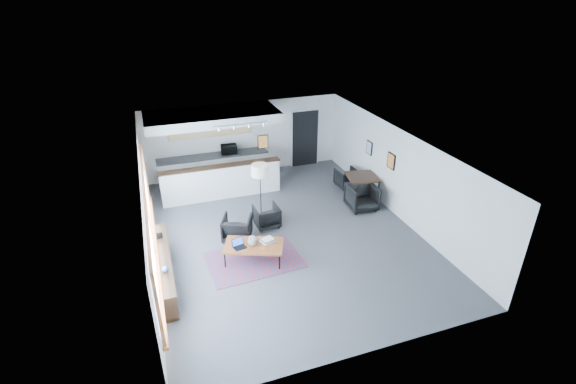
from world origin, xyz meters
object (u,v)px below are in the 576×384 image
object	(u,v)px
dining_chair_near	(362,198)
dining_table	(362,178)
ceramic_pot	(253,240)
book_stack	(268,240)
microwave	(229,148)
floor_lamp	(260,172)
armchair_right	(267,215)
laptop	(239,245)
dining_chair_far	(347,179)
armchair_left	(237,227)
coffee_table	(254,246)

from	to	relation	value
dining_chair_near	dining_table	bearing A→B (deg)	67.00
ceramic_pot	book_stack	xyz separation A→B (m)	(0.38, 0.02, -0.08)
ceramic_pot	microwave	xyz separation A→B (m)	(0.52, 5.11, 0.51)
floor_lamp	armchair_right	bearing A→B (deg)	-85.07
laptop	dining_chair_far	world-z (taller)	laptop
dining_chair_near	floor_lamp	bearing A→B (deg)	175.41
laptop	ceramic_pot	distance (m)	0.36
floor_lamp	microwave	xyz separation A→B (m)	(-0.24, 3.17, -0.39)
armchair_left	dining_chair_near	distance (m)	4.02
floor_lamp	dining_chair_near	world-z (taller)	floor_lamp
armchair_right	dining_table	bearing A→B (deg)	-171.78
armchair_left	armchair_right	xyz separation A→B (m)	(0.95, 0.41, -0.03)
coffee_table	book_stack	distance (m)	0.38
book_stack	floor_lamp	bearing A→B (deg)	79.02
ceramic_pot	microwave	distance (m)	5.16
ceramic_pot	armchair_left	xyz separation A→B (m)	(-0.16, 1.09, -0.22)
armchair_right	dining_table	world-z (taller)	dining_table
armchair_left	dining_table	bearing A→B (deg)	-143.21
coffee_table	dining_table	bearing A→B (deg)	49.92
ceramic_pot	dining_table	size ratio (longest dim) A/B	0.24
armchair_left	dining_chair_near	bearing A→B (deg)	-150.80
armchair_right	ceramic_pot	bearing A→B (deg)	59.62
laptop	dining_table	bearing A→B (deg)	10.80
dining_chair_far	microwave	distance (m)	4.20
book_stack	armchair_right	xyz separation A→B (m)	(0.41, 1.48, -0.17)
floor_lamp	dining_table	distance (m)	3.49
book_stack	dining_chair_near	distance (m)	3.77
ceramic_pot	armchair_left	world-z (taller)	armchair_left
coffee_table	microwave	size ratio (longest dim) A/B	3.00
armchair_left	dining_chair_far	distance (m)	4.71
book_stack	dining_chair_far	bearing A→B (deg)	39.46
coffee_table	armchair_left	size ratio (longest dim) A/B	2.15
armchair_right	microwave	world-z (taller)	microwave
coffee_table	armchair_right	bearing A→B (deg)	85.17
dining_chair_far	armchair_left	bearing A→B (deg)	22.06
dining_table	dining_chair_far	distance (m)	1.04
floor_lamp	laptop	bearing A→B (deg)	-120.12
armchair_left	microwave	xyz separation A→B (m)	(0.67, 4.02, 0.73)
coffee_table	armchair_right	distance (m)	1.69
ceramic_pot	microwave	bearing A→B (deg)	84.24
coffee_table	armchair_left	distance (m)	1.10
book_stack	dining_chair_near	size ratio (longest dim) A/B	0.52
armchair_left	dining_chair_far	xyz separation A→B (m)	(4.26, 1.99, -0.08)
laptop	book_stack	distance (m)	0.73
book_stack	armchair_right	world-z (taller)	armchair_right
dining_chair_far	microwave	world-z (taller)	microwave
coffee_table	armchair_right	world-z (taller)	armchair_right
laptop	microwave	distance (m)	5.18
armchair_left	dining_chair_near	xyz separation A→B (m)	(4.00, 0.42, -0.01)
dining_table	dining_chair_far	xyz separation A→B (m)	(-0.04, 0.95, -0.42)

